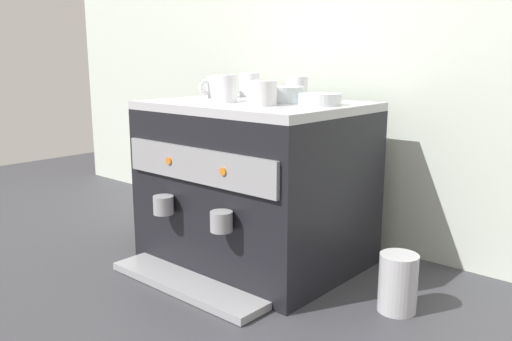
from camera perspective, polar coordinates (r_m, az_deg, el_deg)
ground_plane at (r=1.62m, az=0.00°, el=-9.50°), size 4.00×4.00×0.00m
tiled_backsplash_wall at (r=1.78m, az=7.38°, el=8.18°), size 2.80×0.03×0.96m
espresso_machine at (r=1.55m, az=-0.11°, el=-1.43°), size 0.59×0.56×0.47m
ceramic_cup_0 at (r=1.40m, az=0.75°, el=8.36°), size 0.08×0.11×0.06m
ceramic_cup_1 at (r=1.72m, az=-0.77°, el=9.23°), size 0.10×0.06×0.07m
ceramic_cup_2 at (r=1.67m, az=-4.32°, el=8.97°), size 0.07×0.10×0.07m
ceramic_cup_3 at (r=1.50m, az=-3.31°, el=8.81°), size 0.09×0.09×0.08m
ceramic_cup_4 at (r=1.62m, az=4.50°, el=8.91°), size 0.07×0.10×0.07m
ceramic_bowl_0 at (r=1.41m, az=6.90°, el=7.60°), size 0.11×0.11×0.03m
ceramic_bowl_1 at (r=1.50m, az=2.64°, el=8.17°), size 0.13×0.13×0.04m
coffee_grinder at (r=1.90m, az=-9.80°, el=-0.18°), size 0.18×0.18×0.41m
milk_pitcher at (r=1.33m, az=15.05°, el=-11.62°), size 0.09×0.09×0.14m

